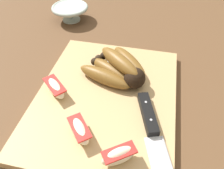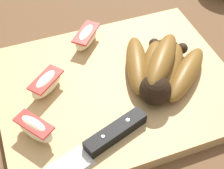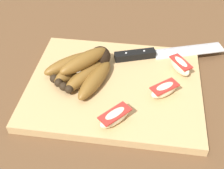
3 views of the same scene
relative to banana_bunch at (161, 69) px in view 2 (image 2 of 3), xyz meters
name	(u,v)px [view 2 (image 2 of 3)]	position (x,y,z in m)	size (l,w,h in m)	color
ground_plane	(125,86)	(-0.05, 0.02, -0.04)	(6.00, 6.00, 0.00)	brown
cutting_board	(116,87)	(-0.07, 0.02, -0.03)	(0.38, 0.30, 0.02)	tan
banana_bunch	(161,69)	(0.00, 0.00, 0.00)	(0.16, 0.17, 0.06)	black
chefs_knife	(88,152)	(-0.15, -0.10, -0.02)	(0.27, 0.12, 0.02)	silver
apple_wedge_near	(86,37)	(-0.09, 0.13, -0.01)	(0.07, 0.07, 0.03)	#F4E5C1
apple_wedge_middle	(35,128)	(-0.21, -0.04, 0.00)	(0.05, 0.06, 0.04)	#F4E5C1
apple_wedge_far	(47,83)	(-0.18, 0.04, -0.01)	(0.07, 0.06, 0.03)	#F4E5C1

